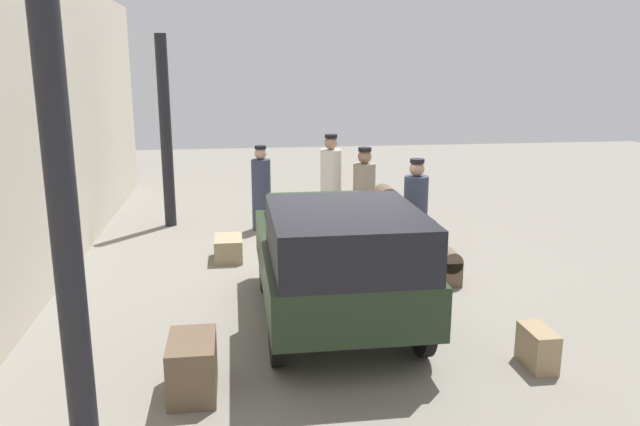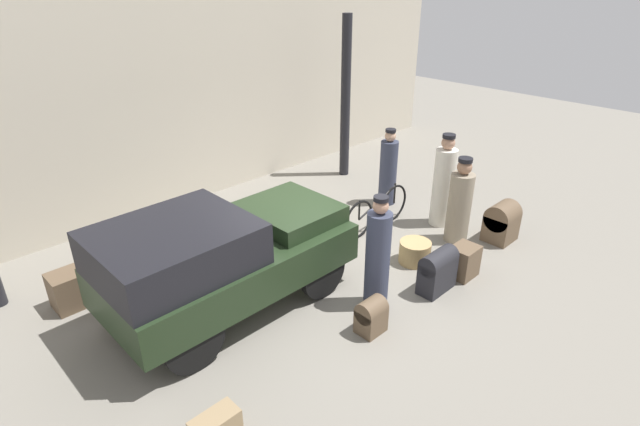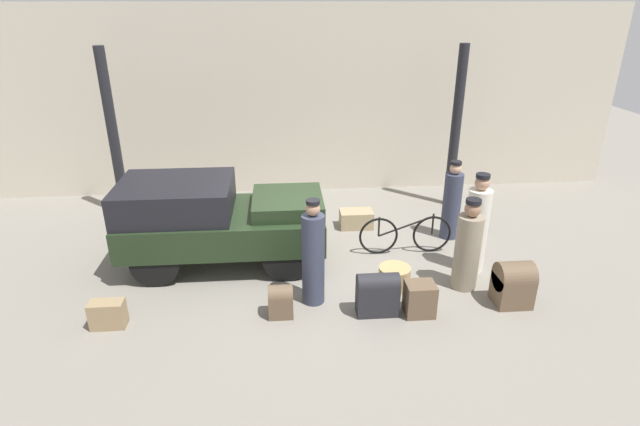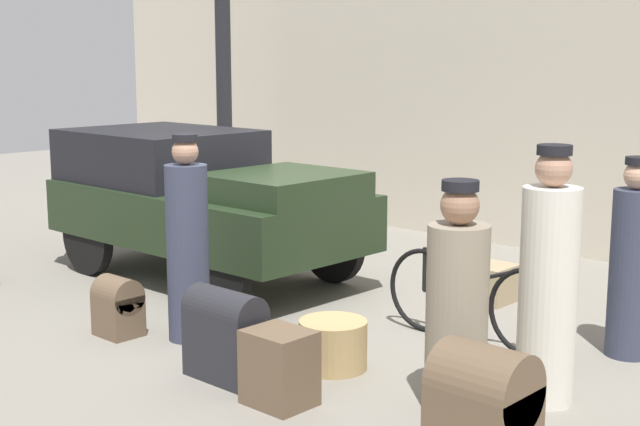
# 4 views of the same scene
# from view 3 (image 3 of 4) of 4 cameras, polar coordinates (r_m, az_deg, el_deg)

# --- Properties ---
(ground_plane) EXTENTS (30.00, 30.00, 0.00)m
(ground_plane) POSITION_cam_3_polar(r_m,az_deg,el_deg) (9.33, -1.13, -5.90)
(ground_plane) COLOR gray
(station_building_facade) EXTENTS (16.00, 0.15, 4.50)m
(station_building_facade) POSITION_cam_3_polar(r_m,az_deg,el_deg) (12.43, -2.44, 12.58)
(station_building_facade) COLOR beige
(station_building_facade) RESTS_ON ground
(canopy_pillar_left) EXTENTS (0.22, 0.22, 3.69)m
(canopy_pillar_left) POSITION_cam_3_polar(r_m,az_deg,el_deg) (11.76, -22.57, 8.21)
(canopy_pillar_left) COLOR black
(canopy_pillar_left) RESTS_ON ground
(canopy_pillar_right) EXTENTS (0.22, 0.22, 3.69)m
(canopy_pillar_right) POSITION_cam_3_polar(r_m,az_deg,el_deg) (11.89, 15.25, 9.31)
(canopy_pillar_right) COLOR black
(canopy_pillar_right) RESTS_ON ground
(truck) EXTENTS (3.60, 1.77, 1.59)m
(truck) POSITION_cam_3_polar(r_m,az_deg,el_deg) (9.24, -11.92, -0.43)
(truck) COLOR black
(truck) RESTS_ON ground
(bicycle) EXTENTS (1.79, 0.04, 0.80)m
(bicycle) POSITION_cam_3_polar(r_m,az_deg,el_deg) (9.71, 9.72, -2.45)
(bicycle) COLOR black
(bicycle) RESTS_ON ground
(wicker_basket) EXTENTS (0.54, 0.54, 0.39)m
(wicker_basket) POSITION_cam_3_polar(r_m,az_deg,el_deg) (8.63, 8.50, -7.30)
(wicker_basket) COLOR tan
(wicker_basket) RESTS_ON ground
(porter_with_bicycle) EXTENTS (0.41, 0.41, 1.83)m
(porter_with_bicycle) POSITION_cam_3_polar(r_m,az_deg,el_deg) (9.23, 17.42, -1.56)
(porter_with_bicycle) COLOR silver
(porter_with_bicycle) RESTS_ON ground
(porter_standing_middle) EXTENTS (0.37, 0.37, 1.63)m
(porter_standing_middle) POSITION_cam_3_polar(r_m,az_deg,el_deg) (10.42, 14.83, 1.08)
(porter_standing_middle) COLOR #33384C
(porter_standing_middle) RESTS_ON ground
(porter_lifting_near_truck) EXTENTS (0.42, 0.42, 1.61)m
(porter_lifting_near_truck) POSITION_cam_3_polar(r_m,az_deg,el_deg) (8.66, 16.51, -3.93)
(porter_lifting_near_truck) COLOR gray
(porter_lifting_near_truck) RESTS_ON ground
(porter_carrying_trunk) EXTENTS (0.36, 0.36, 1.77)m
(porter_carrying_trunk) POSITION_cam_3_polar(r_m,az_deg,el_deg) (7.87, -0.78, -4.98)
(porter_carrying_trunk) COLOR #33384C
(porter_carrying_trunk) RESTS_ON ground
(trunk_barrel_dark) EXTENTS (0.65, 0.32, 0.70)m
(trunk_barrel_dark) POSITION_cam_3_polar(r_m,az_deg,el_deg) (7.84, 6.60, -9.05)
(trunk_barrel_dark) COLOR #232328
(trunk_barrel_dark) RESTS_ON ground
(trunk_large_brown) EXTENTS (0.56, 0.48, 0.74)m
(trunk_large_brown) POSITION_cam_3_polar(r_m,az_deg,el_deg) (8.60, 21.23, -7.49)
(trunk_large_brown) COLOR brown
(trunk_large_brown) RESTS_ON ground
(suitcase_black_upright) EXTENTS (0.51, 0.27, 0.43)m
(suitcase_black_upright) POSITION_cam_3_polar(r_m,az_deg,el_deg) (8.22, -23.09, -10.60)
(suitcase_black_upright) COLOR #937A56
(suitcase_black_upright) RESTS_ON ground
(suitcase_small_leather) EXTENTS (0.38, 0.31, 0.53)m
(suitcase_small_leather) POSITION_cam_3_polar(r_m,az_deg,el_deg) (7.82, -4.52, -9.92)
(suitcase_small_leather) COLOR brown
(suitcase_small_leather) RESTS_ON ground
(suitcase_tan_flat) EXTENTS (0.45, 0.38, 0.54)m
(suitcase_tan_flat) POSITION_cam_3_polar(r_m,az_deg,el_deg) (7.98, 11.33, -9.61)
(suitcase_tan_flat) COLOR brown
(suitcase_tan_flat) RESTS_ON ground
(trunk_umber_medium) EXTENTS (0.70, 0.45, 0.37)m
(trunk_umber_medium) POSITION_cam_3_polar(r_m,az_deg,el_deg) (10.77, 4.15, -0.68)
(trunk_umber_medium) COLOR #9E8966
(trunk_umber_medium) RESTS_ON ground
(trunk_wicker_pale) EXTENTS (0.73, 0.45, 0.56)m
(trunk_wicker_pale) POSITION_cam_3_polar(r_m,az_deg,el_deg) (11.25, -18.20, -0.25)
(trunk_wicker_pale) COLOR brown
(trunk_wicker_pale) RESTS_ON ground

